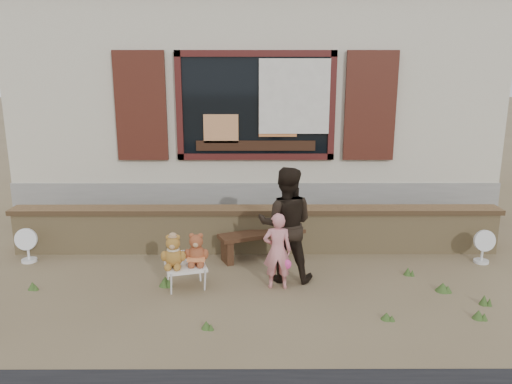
{
  "coord_description": "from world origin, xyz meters",
  "views": [
    {
      "loc": [
        -0.02,
        -5.96,
        2.65
      ],
      "look_at": [
        0.0,
        0.6,
        1.0
      ],
      "focal_mm": 35.0,
      "sensor_mm": 36.0,
      "label": 1
    }
  ],
  "objects_px": {
    "teddy_bear_right": "(196,248)",
    "adult": "(286,224)",
    "bench": "(270,237)",
    "child": "(277,251)",
    "folding_chair": "(186,267)",
    "teddy_bear_left": "(173,250)"
  },
  "relations": [
    {
      "from": "teddy_bear_right",
      "to": "adult",
      "type": "relative_size",
      "value": 0.28
    },
    {
      "from": "bench",
      "to": "adult",
      "type": "distance_m",
      "value": 0.94
    },
    {
      "from": "teddy_bear_right",
      "to": "child",
      "type": "xyz_separation_m",
      "value": [
        0.99,
        -0.04,
        -0.02
      ]
    },
    {
      "from": "bench",
      "to": "folding_chair",
      "type": "distance_m",
      "value": 1.5
    },
    {
      "from": "teddy_bear_right",
      "to": "bench",
      "type": "bearing_deg",
      "value": 31.87
    },
    {
      "from": "teddy_bear_left",
      "to": "adult",
      "type": "relative_size",
      "value": 0.28
    },
    {
      "from": "adult",
      "to": "folding_chair",
      "type": "bearing_deg",
      "value": 18.98
    },
    {
      "from": "bench",
      "to": "teddy_bear_right",
      "type": "bearing_deg",
      "value": -155.14
    },
    {
      "from": "bench",
      "to": "teddy_bear_right",
      "type": "relative_size",
      "value": 3.66
    },
    {
      "from": "teddy_bear_left",
      "to": "folding_chair",
      "type": "bearing_deg",
      "value": -0.0
    },
    {
      "from": "child",
      "to": "teddy_bear_right",
      "type": "bearing_deg",
      "value": -1.9
    },
    {
      "from": "bench",
      "to": "teddy_bear_left",
      "type": "distance_m",
      "value": 1.64
    },
    {
      "from": "folding_chair",
      "to": "bench",
      "type": "bearing_deg",
      "value": 29.06
    },
    {
      "from": "folding_chair",
      "to": "adult",
      "type": "xyz_separation_m",
      "value": [
        1.24,
        0.26,
        0.47
      ]
    },
    {
      "from": "bench",
      "to": "folding_chair",
      "type": "relative_size",
      "value": 2.59
    },
    {
      "from": "teddy_bear_left",
      "to": "adult",
      "type": "height_order",
      "value": "adult"
    },
    {
      "from": "bench",
      "to": "folding_chair",
      "type": "xyz_separation_m",
      "value": [
        -1.06,
        -1.06,
        -0.01
      ]
    },
    {
      "from": "bench",
      "to": "teddy_bear_left",
      "type": "xyz_separation_m",
      "value": [
        -1.2,
        -1.1,
        0.22
      ]
    },
    {
      "from": "folding_chair",
      "to": "teddy_bear_right",
      "type": "height_order",
      "value": "teddy_bear_right"
    },
    {
      "from": "adult",
      "to": "teddy_bear_left",
      "type": "bearing_deg",
      "value": 19.37
    },
    {
      "from": "bench",
      "to": "child",
      "type": "xyz_separation_m",
      "value": [
        0.06,
        -1.06,
        0.2
      ]
    },
    {
      "from": "teddy_bear_right",
      "to": "child",
      "type": "height_order",
      "value": "child"
    }
  ]
}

